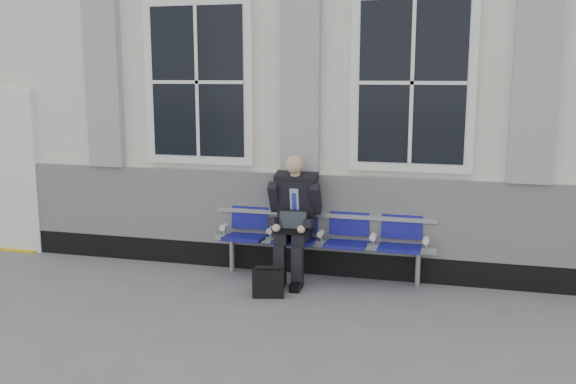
% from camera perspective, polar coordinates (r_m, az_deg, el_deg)
% --- Properties ---
extents(ground, '(70.00, 70.00, 0.00)m').
position_cam_1_polar(ground, '(6.24, 6.00, -11.67)').
color(ground, slate).
rests_on(ground, ground).
extents(station_building, '(14.40, 4.40, 4.49)m').
position_cam_1_polar(station_building, '(9.23, 9.62, 9.54)').
color(station_building, silver).
rests_on(station_building, ground).
extents(bench, '(2.60, 0.47, 0.91)m').
position_cam_1_polar(bench, '(7.41, 3.05, -3.55)').
color(bench, '#9EA0A3').
rests_on(bench, ground).
extents(businessman, '(0.59, 0.80, 1.45)m').
position_cam_1_polar(businessman, '(7.30, 0.57, -1.91)').
color(businessman, black).
rests_on(businessman, ground).
extents(briefcase, '(0.36, 0.22, 0.34)m').
position_cam_1_polar(briefcase, '(6.89, -1.76, -8.04)').
color(briefcase, black).
rests_on(briefcase, ground).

